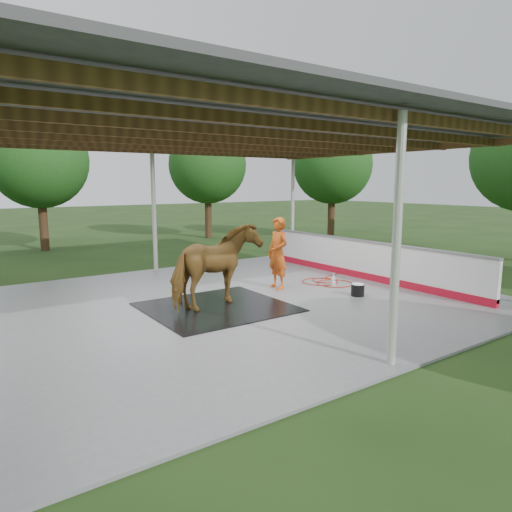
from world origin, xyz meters
TOP-DOWN VIEW (x-y plane):
  - ground at (0.00, 0.00)m, footprint 100.00×100.00m
  - concrete_slab at (0.00, 0.00)m, footprint 12.00×10.00m
  - pavilion_structure at (0.00, -0.00)m, footprint 12.60×10.60m
  - dasher_board at (4.60, 0.00)m, footprint 0.16×8.00m
  - tree_belt at (0.30, 0.90)m, footprint 28.00×28.00m
  - rubber_mat at (-0.61, -0.29)m, footprint 3.09×2.90m
  - horse at (-0.61, -0.29)m, footprint 2.41×1.56m
  - handler at (1.72, 0.46)m, footprint 0.47×0.71m
  - wash_bucket at (2.85, -1.38)m, footprint 0.33×0.33m
  - soap_bottle_a at (3.20, -0.15)m, footprint 0.13×0.13m
  - soap_bottle_b at (3.07, -0.32)m, footprint 0.13×0.13m
  - hose_coil at (3.32, 0.22)m, footprint 2.23×1.67m

SIDE VIEW (x-z plane):
  - ground at x=0.00m, z-range 0.00..0.00m
  - concrete_slab at x=0.00m, z-range 0.00..0.05m
  - rubber_mat at x=-0.61m, z-range 0.05..0.07m
  - hose_coil at x=3.32m, z-range 0.05..0.07m
  - soap_bottle_b at x=3.07m, z-range 0.05..0.25m
  - wash_bucket at x=2.85m, z-range 0.05..0.36m
  - soap_bottle_a at x=3.20m, z-range 0.05..0.38m
  - dasher_board at x=4.60m, z-range 0.02..1.17m
  - handler at x=1.72m, z-range 0.05..1.97m
  - horse at x=-0.61m, z-range 0.07..1.95m
  - tree_belt at x=0.30m, z-range 0.89..6.69m
  - pavilion_structure at x=0.00m, z-range 1.94..5.99m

